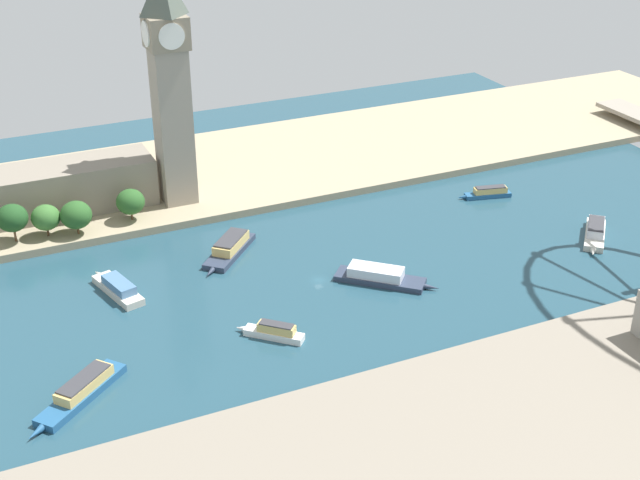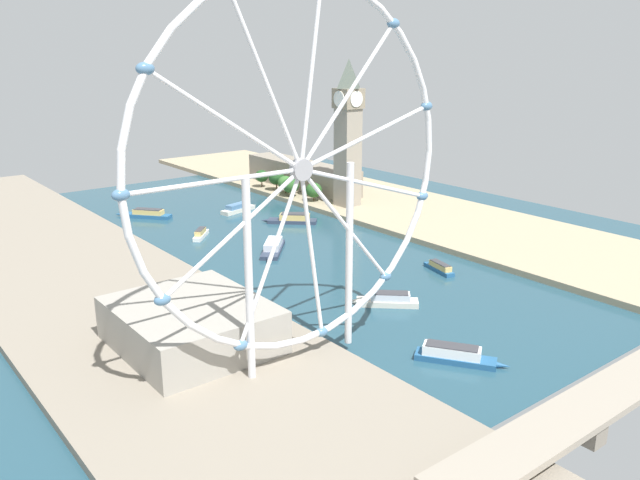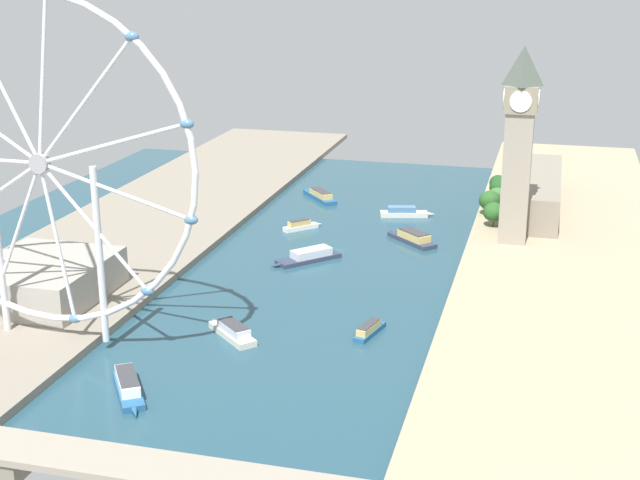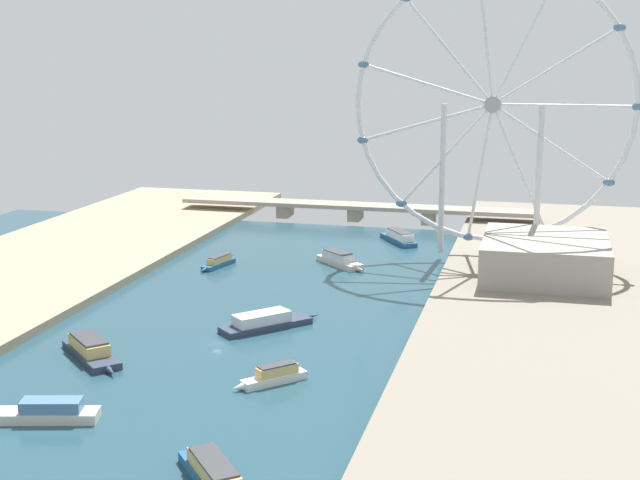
% 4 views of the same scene
% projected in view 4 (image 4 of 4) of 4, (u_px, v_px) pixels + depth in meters
% --- Properties ---
extents(ground_plane, '(374.02, 374.02, 0.00)m').
position_uv_depth(ground_plane, '(217.00, 343.00, 269.98)').
color(ground_plane, '#234756').
extents(riverbank_right, '(90.00, 520.00, 3.00)m').
position_uv_depth(riverbank_right, '(566.00, 368.00, 245.35)').
color(riverbank_right, gray).
rests_on(riverbank_right, ground_plane).
extents(ferris_wheel, '(114.43, 3.20, 118.66)m').
position_uv_depth(ferris_wheel, '(493.00, 106.00, 359.19)').
color(ferris_wheel, silver).
rests_on(ferris_wheel, riverbank_right).
extents(riverside_hall, '(45.74, 52.58, 14.75)m').
position_uv_depth(riverside_hall, '(545.00, 257.00, 335.30)').
color(riverside_hall, gray).
rests_on(riverside_hall, riverbank_right).
extents(river_bridge, '(186.02, 15.18, 8.29)m').
position_uv_depth(river_bridge, '(356.00, 208.00, 461.60)').
color(river_bridge, gray).
rests_on(river_bridge, ground_plane).
extents(tour_boat_0, '(27.76, 26.58, 5.87)m').
position_uv_depth(tour_boat_0, '(91.00, 350.00, 257.26)').
color(tour_boat_0, '#2D384C').
rests_on(tour_boat_0, ground_plane).
extents(tour_boat_1, '(8.73, 22.19, 4.56)m').
position_uv_depth(tour_boat_1, '(219.00, 262.00, 363.76)').
color(tour_boat_1, '#235684').
rests_on(tour_boat_1, ground_plane).
extents(tour_boat_2, '(24.48, 23.03, 5.52)m').
position_uv_depth(tour_boat_2, '(340.00, 260.00, 366.43)').
color(tour_boat_2, beige).
rests_on(tour_boat_2, ground_plane).
extents(tour_boat_3, '(28.98, 12.48, 5.33)m').
position_uv_depth(tour_boat_3, '(46.00, 412.00, 213.94)').
color(tour_boat_3, beige).
rests_on(tour_boat_3, ground_plane).
extents(tour_boat_4, '(17.22, 17.93, 5.14)m').
position_uv_depth(tour_boat_4, '(273.00, 376.00, 237.53)').
color(tour_boat_4, white).
rests_on(tour_boat_4, ground_plane).
extents(tour_boat_5, '(20.85, 28.26, 5.72)m').
position_uv_depth(tour_boat_5, '(399.00, 237.00, 409.03)').
color(tour_boat_5, '#235684').
rests_on(tour_boat_5, ground_plane).
extents(tour_boat_6, '(26.54, 30.84, 5.59)m').
position_uv_depth(tour_boat_6, '(216.00, 479.00, 180.79)').
color(tour_boat_6, '#235684').
rests_on(tour_boat_6, ground_plane).
extents(tour_boat_7, '(27.70, 29.62, 5.31)m').
position_uv_depth(tour_boat_7, '(265.00, 322.00, 284.17)').
color(tour_boat_7, '#2D384C').
rests_on(tour_boat_7, ground_plane).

